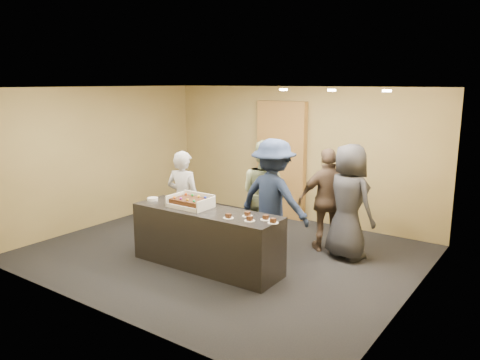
# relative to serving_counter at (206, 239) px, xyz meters

# --- Properties ---
(room) EXTENTS (6.04, 6.00, 2.70)m
(room) POSITION_rel_serving_counter_xyz_m (-0.15, 0.62, 0.90)
(room) COLOR black
(room) RESTS_ON ground
(serving_counter) EXTENTS (2.41, 0.75, 0.90)m
(serving_counter) POSITION_rel_serving_counter_xyz_m (0.00, 0.00, 0.00)
(serving_counter) COLOR black
(serving_counter) RESTS_ON floor
(storage_cabinet) EXTENTS (1.09, 0.15, 2.41)m
(storage_cabinet) POSITION_rel_serving_counter_xyz_m (-0.47, 3.03, 0.75)
(storage_cabinet) COLOR brown
(storage_cabinet) RESTS_ON floor
(cake_box) EXTENTS (0.64, 0.44, 0.19)m
(cake_box) POSITION_rel_serving_counter_xyz_m (-0.31, 0.02, 0.49)
(cake_box) COLOR white
(cake_box) RESTS_ON serving_counter
(sheet_cake) EXTENTS (0.55, 0.38, 0.11)m
(sheet_cake) POSITION_rel_serving_counter_xyz_m (-0.31, 0.00, 0.55)
(sheet_cake) COLOR #3C220D
(sheet_cake) RESTS_ON cake_box
(plate_stack) EXTENTS (0.17, 0.17, 0.04)m
(plate_stack) POSITION_rel_serving_counter_xyz_m (-1.08, -0.04, 0.47)
(plate_stack) COLOR white
(plate_stack) RESTS_ON serving_counter
(slice_a) EXTENTS (0.15, 0.15, 0.07)m
(slice_a) POSITION_rel_serving_counter_xyz_m (0.53, -0.15, 0.47)
(slice_a) COLOR white
(slice_a) RESTS_ON serving_counter
(slice_b) EXTENTS (0.15, 0.15, 0.07)m
(slice_b) POSITION_rel_serving_counter_xyz_m (0.70, 0.09, 0.47)
(slice_b) COLOR white
(slice_b) RESTS_ON serving_counter
(slice_c) EXTENTS (0.15, 0.15, 0.07)m
(slice_c) POSITION_rel_serving_counter_xyz_m (0.85, -0.09, 0.47)
(slice_c) COLOR white
(slice_c) RESTS_ON serving_counter
(slice_d) EXTENTS (0.15, 0.15, 0.07)m
(slice_d) POSITION_rel_serving_counter_xyz_m (1.00, 0.09, 0.47)
(slice_d) COLOR white
(slice_d) RESTS_ON serving_counter
(slice_e) EXTENTS (0.15, 0.15, 0.07)m
(slice_e) POSITION_rel_serving_counter_xyz_m (1.17, 0.01, 0.47)
(slice_e) COLOR white
(slice_e) RESTS_ON serving_counter
(person_server_grey) EXTENTS (0.67, 0.51, 1.68)m
(person_server_grey) POSITION_rel_serving_counter_xyz_m (-0.86, 0.45, 0.39)
(person_server_grey) COLOR #AEADB2
(person_server_grey) RESTS_ON floor
(person_sage_man) EXTENTS (0.99, 0.82, 1.84)m
(person_sage_man) POSITION_rel_serving_counter_xyz_m (0.21, 1.31, 0.47)
(person_sage_man) COLOR gray
(person_sage_man) RESTS_ON floor
(person_navy_man) EXTENTS (1.28, 0.78, 1.92)m
(person_navy_man) POSITION_rel_serving_counter_xyz_m (0.60, 0.96, 0.51)
(person_navy_man) COLOR #1A2542
(person_navy_man) RESTS_ON floor
(person_brown_extra) EXTENTS (1.03, 1.00, 1.73)m
(person_brown_extra) POSITION_rel_serving_counter_xyz_m (1.18, 1.75, 0.41)
(person_brown_extra) COLOR brown
(person_brown_extra) RESTS_ON floor
(person_dark_suit) EXTENTS (1.05, 0.87, 1.85)m
(person_dark_suit) POSITION_rel_serving_counter_xyz_m (1.60, 1.62, 0.48)
(person_dark_suit) COLOR #2A2A2F
(person_dark_suit) RESTS_ON floor
(ceiling_spotlights) EXTENTS (1.72, 0.12, 0.03)m
(ceiling_spotlights) POSITION_rel_serving_counter_xyz_m (1.45, 1.12, 2.22)
(ceiling_spotlights) COLOR #FFEAC6
(ceiling_spotlights) RESTS_ON ceiling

